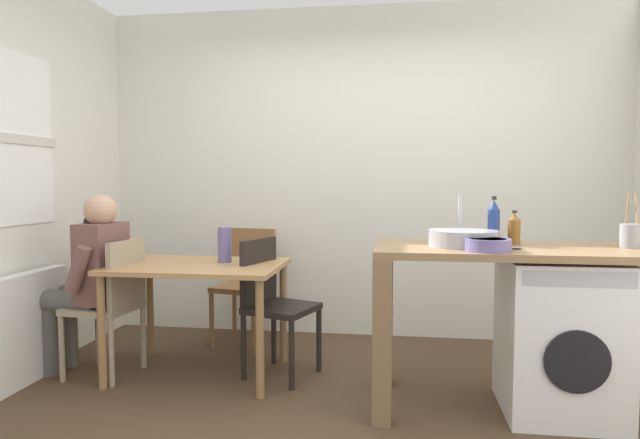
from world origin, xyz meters
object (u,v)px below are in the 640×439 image
object	(u,v)px
chair_spare_by_wall	(248,278)
mixing_bowl	(488,244)
chair_opposite	(272,298)
chair_person_seat	(113,300)
bottle_tall_green	(494,223)
washing_machine	(559,336)
bottle_squat_brown	(514,229)
utensil_crock	(631,235)
dining_table	(198,278)
seated_person	(91,274)
vase	(225,245)

from	to	relation	value
chair_spare_by_wall	mixing_bowl	size ratio (longest dim) A/B	3.79
chair_opposite	chair_person_seat	bearing A→B (deg)	-60.40
bottle_tall_green	mixing_bowl	distance (m)	0.33
washing_machine	chair_opposite	bearing A→B (deg)	167.85
chair_spare_by_wall	bottle_tall_green	xyz separation A→B (m)	(1.72, -0.95, 0.54)
bottle_squat_brown	utensil_crock	size ratio (longest dim) A/B	0.65
bottle_tall_green	utensil_crock	size ratio (longest dim) A/B	0.92
dining_table	washing_machine	size ratio (longest dim) A/B	1.28
seated_person	bottle_squat_brown	world-z (taller)	seated_person
dining_table	seated_person	world-z (taller)	seated_person
vase	chair_spare_by_wall	bearing A→B (deg)	92.97
chair_person_seat	bottle_squat_brown	world-z (taller)	bottle_squat_brown
chair_person_seat	chair_opposite	bearing A→B (deg)	-74.20
washing_machine	mixing_bowl	distance (m)	0.70
chair_opposite	washing_machine	bearing A→B (deg)	97.37
utensil_crock	vase	bearing A→B (deg)	171.95
dining_table	chair_opposite	size ratio (longest dim) A/B	1.22
dining_table	chair_spare_by_wall	xyz separation A→B (m)	(0.12, 0.77, -0.14)
dining_table	washing_machine	xyz separation A→B (m)	(2.18, -0.29, -0.21)
washing_machine	bottle_tall_green	world-z (taller)	bottle_tall_green
utensil_crock	vase	distance (m)	2.43
washing_machine	bottle_squat_brown	size ratio (longest dim) A/B	4.41
bottle_tall_green	vase	distance (m)	1.72
chair_person_seat	washing_machine	distance (m)	2.74
chair_spare_by_wall	seated_person	distance (m)	1.20
chair_opposite	chair_spare_by_wall	world-z (taller)	same
chair_person_seat	vase	world-z (taller)	vase
chair_opposite	mixing_bowl	xyz separation A→B (m)	(1.28, -0.56, 0.45)
mixing_bowl	bottle_squat_brown	bearing A→B (deg)	59.12
chair_spare_by_wall	vase	xyz separation A→B (m)	(0.03, -0.67, 0.35)
chair_spare_by_wall	seated_person	bearing A→B (deg)	58.20
chair_person_seat	seated_person	distance (m)	0.23
chair_person_seat	utensil_crock	xyz separation A→B (m)	(3.10, -0.13, 0.48)
bottle_tall_green	bottle_squat_brown	bearing A→B (deg)	10.10
chair_person_seat	washing_machine	bearing A→B (deg)	-88.15
chair_person_seat	bottle_tall_green	xyz separation A→B (m)	(2.39, -0.07, 0.54)
chair_spare_by_wall	vase	bearing A→B (deg)	104.71
washing_machine	mixing_bowl	world-z (taller)	mixing_bowl
dining_table	seated_person	bearing A→B (deg)	-172.63
utensil_crock	bottle_tall_green	bearing A→B (deg)	175.33
chair_spare_by_wall	vase	size ratio (longest dim) A/B	3.81
bottle_tall_green	utensil_crock	distance (m)	0.72
seated_person	utensil_crock	bearing A→B (deg)	-86.89
bottle_squat_brown	vase	distance (m)	1.83
chair_opposite	washing_machine	size ratio (longest dim) A/B	1.05
washing_machine	bottle_tall_green	size ratio (longest dim) A/B	3.10
washing_machine	seated_person	bearing A→B (deg)	176.03
dining_table	vase	xyz separation A→B (m)	(0.15, 0.10, 0.21)
chair_opposite	vase	bearing A→B (deg)	-74.83
chair_spare_by_wall	bottle_squat_brown	size ratio (longest dim) A/B	4.61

